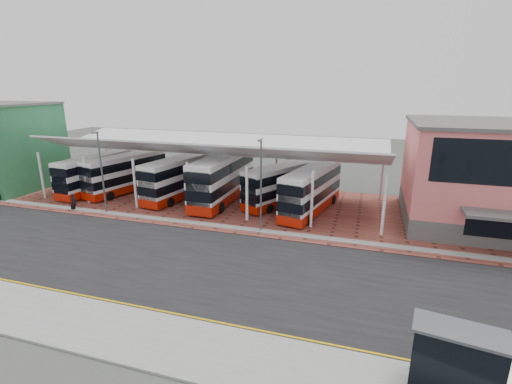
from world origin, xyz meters
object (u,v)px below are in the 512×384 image
Objects in this scene: bus_3 at (223,178)px; bus_5 at (311,190)px; bus_1 at (126,174)px; bus_shelter at (466,360)px; bus_0 at (96,174)px; bus_4 at (282,185)px; bus_2 at (181,178)px; pedestrian at (74,202)px.

bus_3 reaches higher than bus_5.
bus_1 is 2.87× the size of bus_shelter.
bus_4 is at bearing 8.59° from bus_0.
bus_0 is 0.94× the size of bus_2.
bus_5 is (3.37, -1.62, 0.13)m from bus_4.
bus_4 is at bearing 8.48° from bus_3.
bus_2 is 1.11× the size of bus_4.
bus_3 is 9.76m from bus_5.
bus_0 is 22.21m from bus_4.
bus_2 is 14.79m from bus_5.
bus_5 reaches higher than pedestrian.
bus_5 is 23.92m from pedestrian.
bus_2 is 0.92× the size of bus_3.
bus_1 is 0.97× the size of bus_2.
bus_0 is 0.96× the size of bus_1.
bus_0 is 7.13m from pedestrian.
bus_0 reaches higher than bus_4.
bus_1 is at bearing 18.61° from bus_0.
bus_shelter is (32.43, -14.47, 1.01)m from pedestrian.
bus_4 is (22.13, 1.81, -0.04)m from bus_0.
pedestrian is (-13.20, -7.49, -1.63)m from bus_3.
bus_2 reaches higher than pedestrian.
bus_3 reaches higher than bus_0.
bus_4 is at bearing 14.58° from bus_2.
bus_4 reaches higher than bus_shelter.
bus_5 is at bearing 1.07° from bus_4.
bus_5 is at bearing -73.20° from pedestrian.
bus_1 is 22.01m from bus_5.
bus_shelter is (19.23, -21.96, -0.62)m from bus_3.
pedestrian is (-22.92, -6.72, -1.34)m from bus_5.
bus_0 is at bearing -151.02° from bus_1.
bus_3 is (5.05, 0.08, 0.25)m from bus_2.
bus_1 is at bearing -6.60° from pedestrian.
bus_shelter is at bearing -33.77° from bus_4.
pedestrian is (2.59, -6.53, -1.25)m from bus_0.
bus_1 is at bearing -170.45° from bus_2.
bus_1 is 38.38m from bus_shelter.
pedestrian is (-8.15, -7.41, -1.37)m from bus_2.
bus_4 is at bearing 166.30° from bus_5.
bus_4 is 0.92× the size of bus_5.
bus_5 reaches higher than bus_1.
bus_0 is 15.82m from bus_3.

